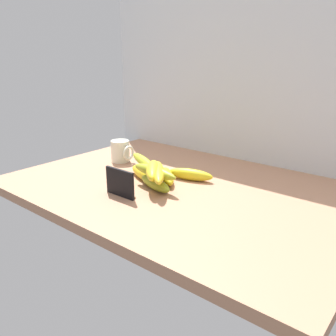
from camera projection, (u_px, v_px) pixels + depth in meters
The scene contains 13 objects.
counter_top at pixel (181, 190), 113.68cm from camera, with size 110.00×76.00×3.00cm, color #AB785A.
back_wall at pixel (245, 77), 131.87cm from camera, with size 130.00×2.00×70.00cm, color silver.
chalkboard_sign at pixel (120, 184), 103.75cm from camera, with size 11.00×1.80×8.40cm.
coffee_mug at pixel (121, 151), 136.96cm from camera, with size 8.67×7.17×8.33cm.
banana_0 at pixel (168, 176), 116.37cm from camera, with size 15.07×3.75×3.75cm, color yellow.
banana_1 at pixel (190, 174), 117.65cm from camera, with size 15.64×3.85×3.85cm, color yellow.
banana_2 at pixel (155, 183), 109.59cm from camera, with size 15.07×3.78×3.78cm, color #99AC28.
banana_3 at pixel (154, 170), 121.67cm from camera, with size 15.88×4.27×4.27cm, color #B2C52C.
banana_4 at pixel (142, 173), 118.99cm from camera, with size 15.30×3.83×3.83cm, color yellow.
banana_5 at pixel (144, 162), 119.32cm from camera, with size 20.94×3.20×3.20cm, color #B4C42B.
banana_6 at pixel (154, 172), 109.23cm from camera, with size 17.99×3.48×3.48cm, color #A9B329.
banana_7 at pixel (153, 170), 109.04cm from camera, with size 16.35×4.35×4.35cm, color yellow.
banana_8 at pixel (158, 172), 108.33cm from camera, with size 19.43×3.76×3.76cm, color yellow.
Camera 1 is at (63.67, -84.55, 43.79)cm, focal length 37.56 mm.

